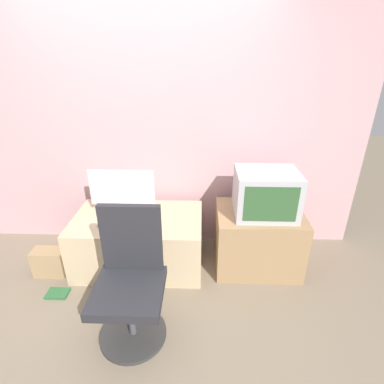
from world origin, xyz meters
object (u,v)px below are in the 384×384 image
at_px(cardboard_box_lower, 50,262).
at_px(main_monitor, 122,191).
at_px(book, 58,293).
at_px(mouse, 144,223).
at_px(keyboard, 118,223).
at_px(crt_tv, 266,193).
at_px(office_chair, 131,284).

bearing_deg(cardboard_box_lower, main_monitor, 23.99).
bearing_deg(book, mouse, 24.73).
bearing_deg(keyboard, book, -145.27).
height_order(mouse, book, mouse).
xyz_separation_m(crt_tv, cardboard_box_lower, (-2.03, -0.20, -0.67)).
height_order(main_monitor, keyboard, main_monitor).
bearing_deg(main_monitor, office_chair, -74.46).
distance_m(main_monitor, office_chair, 1.00).
distance_m(main_monitor, keyboard, 0.32).
xyz_separation_m(mouse, cardboard_box_lower, (-0.93, -0.07, -0.41)).
relative_size(main_monitor, crt_tv, 1.12).
bearing_deg(cardboard_box_lower, mouse, 4.45).
bearing_deg(office_chair, cardboard_box_lower, 147.27).
xyz_separation_m(keyboard, office_chair, (0.26, -0.68, -0.09)).
relative_size(office_chair, cardboard_box_lower, 3.33).
bearing_deg(book, crt_tv, 14.26).
bearing_deg(keyboard, mouse, -0.64).
distance_m(main_monitor, cardboard_box_lower, 0.98).
relative_size(keyboard, office_chair, 0.33).
height_order(crt_tv, cardboard_box_lower, crt_tv).
distance_m(mouse, cardboard_box_lower, 1.02).
distance_m(main_monitor, book, 1.08).
xyz_separation_m(crt_tv, office_chair, (-1.09, -0.80, -0.36)).
bearing_deg(main_monitor, cardboard_box_lower, -156.01).
bearing_deg(crt_tv, book, -165.74).
xyz_separation_m(main_monitor, cardboard_box_lower, (-0.69, -0.31, -0.63)).
relative_size(mouse, cardboard_box_lower, 0.20).
relative_size(keyboard, cardboard_box_lower, 1.11).
distance_m(mouse, book, 0.99).
bearing_deg(book, cardboard_box_lower, 121.92).
bearing_deg(cardboard_box_lower, book, -58.08).
height_order(main_monitor, book, main_monitor).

